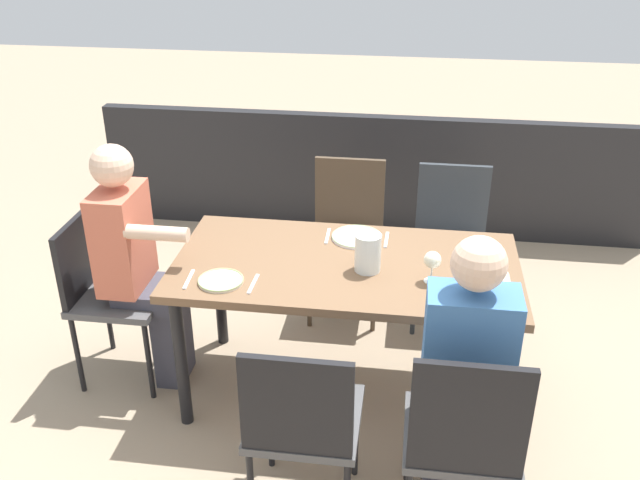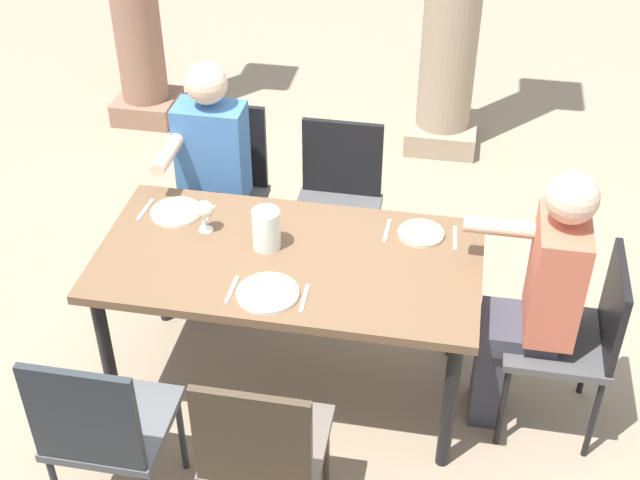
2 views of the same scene
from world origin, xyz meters
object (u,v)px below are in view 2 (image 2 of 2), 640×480
object	(u,v)px
chair_west_south	(103,426)
chair_mid_north	(338,197)
plate_2	(421,233)
chair_head_east	(576,333)
diner_woman_green	(536,297)
plate_0	(176,212)
chair_west_north	(224,184)
water_pitcher	(266,231)
dining_table	(289,271)
diner_man_white	(210,180)
chair_mid_south	(262,448)
wine_glass_0	(204,210)
plate_1	(268,293)

from	to	relation	value
chair_west_south	chair_mid_north	size ratio (longest dim) A/B	1.03
plate_2	chair_head_east	bearing A→B (deg)	-20.50
chair_west_south	diner_woman_green	bearing A→B (deg)	28.18
plate_2	plate_0	bearing A→B (deg)	-178.05
chair_head_east	diner_woman_green	xyz separation A→B (m)	(-0.19, 0.00, 0.17)
chair_west_north	diner_woman_green	xyz separation A→B (m)	(1.58, -0.84, 0.17)
plate_0	water_pitcher	world-z (taller)	water_pitcher
dining_table	plate_0	bearing A→B (deg)	158.69
dining_table	plate_2	distance (m)	0.61
chair_west_south	diner_man_white	bearing A→B (deg)	90.12
chair_mid_south	diner_man_white	xyz separation A→B (m)	(-0.62, 1.48, 0.15)
chair_west_north	plate_2	world-z (taller)	chair_west_north
dining_table	wine_glass_0	xyz separation A→B (m)	(-0.40, 0.12, 0.19)
plate_0	chair_head_east	bearing A→B (deg)	-7.00
wine_glass_0	plate_1	size ratio (longest dim) A/B	0.59
chair_west_north	chair_mid_south	xyz separation A→B (m)	(0.61, -1.69, 0.00)
diner_woman_green	wine_glass_0	xyz separation A→B (m)	(-1.45, 0.12, 0.18)
diner_man_white	wine_glass_0	bearing A→B (deg)	-74.89
wine_glass_0	plate_0	bearing A→B (deg)	149.47
diner_woman_green	plate_2	distance (m)	0.57
chair_west_south	plate_1	bearing A→B (deg)	48.99
chair_west_south	diner_woman_green	xyz separation A→B (m)	(1.58, 0.85, 0.17)
chair_mid_south	plate_1	world-z (taller)	chair_mid_south
diner_man_white	water_pitcher	size ratio (longest dim) A/B	7.06
chair_west_north	chair_head_east	size ratio (longest dim) A/B	1.05
chair_west_south	plate_2	xyz separation A→B (m)	(1.08, 1.10, 0.25)
plate_0	chair_mid_north	bearing A→B (deg)	43.71
dining_table	wine_glass_0	distance (m)	0.46
chair_west_north	chair_west_south	bearing A→B (deg)	-90.00
water_pitcher	diner_woman_green	bearing A→B (deg)	-2.60
chair_head_east	chair_west_south	bearing A→B (deg)	-154.54
chair_mid_south	plate_0	distance (m)	1.27
chair_head_east	chair_mid_south	bearing A→B (deg)	-143.94
wine_glass_0	plate_1	distance (m)	0.54
dining_table	water_pitcher	xyz separation A→B (m)	(-0.11, 0.06, 0.16)
plate_1	dining_table	bearing A→B (deg)	83.92
dining_table	water_pitcher	world-z (taller)	water_pitcher
diner_man_white	diner_woman_green	bearing A→B (deg)	-21.84
chair_west_south	chair_mid_north	xyz separation A→B (m)	(0.61, 1.69, -0.00)
plate_2	water_pitcher	xyz separation A→B (m)	(-0.65, -0.20, 0.07)
chair_head_east	water_pitcher	bearing A→B (deg)	177.64
chair_mid_north	chair_west_north	bearing A→B (deg)	179.46
chair_head_east	plate_1	size ratio (longest dim) A/B	3.48
chair_mid_south	plate_1	xyz separation A→B (m)	(-0.11, 0.58, 0.24)
chair_mid_north	wine_glass_0	distance (m)	0.93
chair_mid_north	plate_0	size ratio (longest dim) A/B	3.83
dining_table	diner_woman_green	xyz separation A→B (m)	(1.05, 0.00, 0.01)
chair_head_east	wine_glass_0	world-z (taller)	wine_glass_0
plate_2	water_pitcher	distance (m)	0.68
diner_man_white	plate_0	size ratio (longest dim) A/B	5.47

